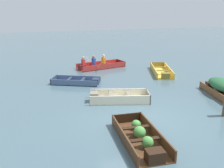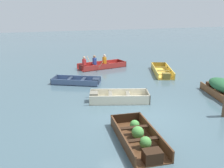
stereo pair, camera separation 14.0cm
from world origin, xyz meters
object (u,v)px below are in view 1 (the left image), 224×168
(skiff_slate_blue_near_moored, at_px, (78,82))
(rowboat_red_with_crew, at_px, (98,65))
(skiff_cream_mid_moored, at_px, (117,98))
(skiff_yellow_far_moored, at_px, (162,72))
(dinghy_dark_varnish_foreground, at_px, (141,138))
(skiff_wooden_brown_outer_moored, at_px, (223,86))

(skiff_slate_blue_near_moored, xyz_separation_m, rowboat_red_with_crew, (2.14, 3.22, 0.10))
(skiff_cream_mid_moored, relative_size, skiff_yellow_far_moored, 0.82)
(rowboat_red_with_crew, bearing_deg, dinghy_dark_varnish_foreground, -99.52)
(dinghy_dark_varnish_foreground, xyz_separation_m, skiff_slate_blue_near_moored, (-0.44, 6.89, -0.05))
(dinghy_dark_varnish_foreground, relative_size, skiff_yellow_far_moored, 0.81)
(rowboat_red_with_crew, bearing_deg, skiff_wooden_brown_outer_moored, -62.41)
(skiff_yellow_far_moored, relative_size, skiff_wooden_brown_outer_moored, 1.25)
(dinghy_dark_varnish_foreground, distance_m, skiff_slate_blue_near_moored, 6.91)
(skiff_yellow_far_moored, distance_m, skiff_wooden_brown_outer_moored, 4.63)
(dinghy_dark_varnish_foreground, bearing_deg, rowboat_red_with_crew, 80.48)
(skiff_cream_mid_moored, xyz_separation_m, skiff_wooden_brown_outer_moored, (5.02, -0.96, 0.28))
(skiff_cream_mid_moored, bearing_deg, dinghy_dark_varnish_foreground, -99.01)
(skiff_yellow_far_moored, relative_size, rowboat_red_with_crew, 0.98)
(skiff_slate_blue_near_moored, relative_size, skiff_cream_mid_moored, 0.99)
(skiff_slate_blue_near_moored, relative_size, skiff_yellow_far_moored, 0.81)
(skiff_wooden_brown_outer_moored, distance_m, rowboat_red_with_crew, 8.41)
(dinghy_dark_varnish_foreground, relative_size, skiff_slate_blue_near_moored, 1.01)
(skiff_slate_blue_near_moored, distance_m, skiff_yellow_far_moored, 5.48)
(skiff_cream_mid_moored, height_order, skiff_wooden_brown_outer_moored, skiff_wooden_brown_outer_moored)
(dinghy_dark_varnish_foreground, xyz_separation_m, skiff_yellow_far_moored, (5.03, 7.24, -0.03))
(skiff_wooden_brown_outer_moored, bearing_deg, skiff_slate_blue_near_moored, 144.95)
(skiff_wooden_brown_outer_moored, bearing_deg, rowboat_red_with_crew, 117.59)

